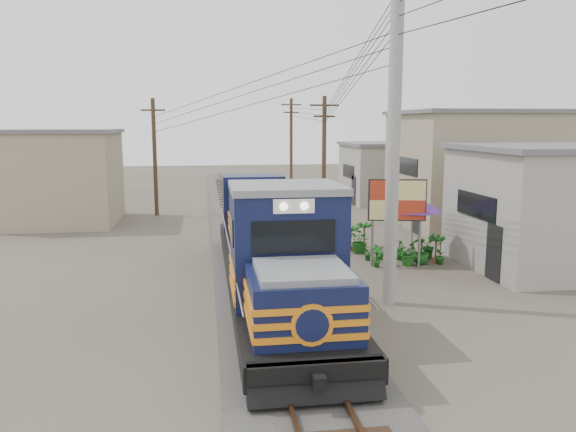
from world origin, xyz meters
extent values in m
plane|color=#473F35|center=(0.00, 0.00, 0.00)|extent=(120.00, 120.00, 0.00)
cube|color=#595651|center=(0.00, 10.00, 0.08)|extent=(3.60, 70.00, 0.16)
cube|color=#51331E|center=(-0.54, 10.00, 0.26)|extent=(0.08, 70.00, 0.12)
cube|color=#51331E|center=(0.54, 10.00, 0.26)|extent=(0.08, 70.00, 0.12)
cube|color=black|center=(0.00, 0.99, 0.76)|extent=(2.80, 15.47, 0.53)
cube|color=black|center=(0.00, -3.84, 0.47)|extent=(2.13, 3.09, 0.63)
cube|color=black|center=(0.00, 5.83, 0.47)|extent=(2.13, 3.09, 0.63)
cube|color=#0F1538|center=(0.00, -5.00, 1.58)|extent=(2.30, 2.32, 1.45)
cube|color=#0F1538|center=(0.00, -2.59, 2.35)|extent=(2.75, 2.51, 3.00)
cube|color=slate|center=(0.00, -2.59, 3.90)|extent=(2.80, 2.64, 0.17)
cube|color=black|center=(0.00, -3.85, 2.88)|extent=(1.96, 0.06, 0.77)
cube|color=white|center=(0.00, -3.86, 3.61)|extent=(0.97, 0.06, 0.34)
cube|color=#0F1538|center=(0.00, 3.41, 1.96)|extent=(2.19, 9.47, 2.22)
cube|color=slate|center=(0.00, 3.41, 3.12)|extent=(1.96, 9.47, 0.17)
cube|color=orange|center=(0.00, 0.99, 1.29)|extent=(2.84, 15.47, 0.14)
cube|color=orange|center=(0.00, 0.99, 1.58)|extent=(2.84, 15.47, 0.14)
cube|color=orange|center=(0.00, 0.99, 1.87)|extent=(2.84, 15.47, 0.14)
cylinder|color=#9E9B93|center=(3.50, -0.50, 5.00)|extent=(0.40, 0.40, 10.00)
cylinder|color=#4C3826|center=(4.50, 14.00, 3.50)|extent=(0.24, 0.24, 7.00)
cube|color=#4C3826|center=(4.50, 14.00, 6.50)|extent=(1.60, 0.10, 0.10)
cube|color=#4C3826|center=(4.50, 14.00, 5.90)|extent=(1.20, 0.10, 0.10)
cylinder|color=#4C3826|center=(4.80, 28.00, 3.75)|extent=(0.24, 0.24, 7.50)
cube|color=#4C3826|center=(4.80, 28.00, 7.00)|extent=(1.60, 0.10, 0.10)
cube|color=#4C3826|center=(4.80, 28.00, 6.40)|extent=(1.20, 0.10, 0.10)
cylinder|color=#4C3826|center=(-5.00, 18.00, 3.50)|extent=(0.24, 0.24, 7.00)
cube|color=#4C3826|center=(-5.00, 18.00, 6.50)|extent=(1.60, 0.10, 0.10)
cube|color=#4C3826|center=(-5.00, 18.00, 5.90)|extent=(1.20, 0.10, 0.10)
cube|color=gray|center=(11.50, 3.00, 2.25)|extent=(7.00, 6.00, 4.50)
cube|color=slate|center=(11.50, 3.00, 4.60)|extent=(7.35, 6.30, 0.20)
cube|color=black|center=(7.98, 3.00, 2.48)|extent=(0.05, 3.00, 0.90)
cube|color=gray|center=(12.50, 12.00, 3.00)|extent=(8.00, 7.00, 6.00)
cube|color=slate|center=(12.50, 12.00, 6.10)|extent=(8.40, 7.35, 0.20)
cube|color=black|center=(8.48, 12.00, 3.30)|extent=(0.05, 3.50, 0.90)
cube|color=gray|center=(11.00, 22.00, 2.00)|extent=(6.00, 6.00, 4.00)
cube|color=slate|center=(11.00, 22.00, 4.10)|extent=(6.30, 6.30, 0.20)
cube|color=black|center=(7.98, 22.00, 2.20)|extent=(0.05, 3.00, 0.90)
cube|color=gray|center=(-10.00, 16.00, 2.50)|extent=(6.00, 6.00, 5.00)
cube|color=slate|center=(-10.00, 16.00, 5.10)|extent=(6.30, 6.30, 0.20)
cube|color=black|center=(-13.02, 16.00, 2.75)|extent=(0.05, 3.00, 0.90)
cylinder|color=#99999E|center=(4.33, 4.06, 1.26)|extent=(0.10, 0.10, 2.51)
cylinder|color=#99999E|center=(6.11, 3.70, 1.26)|extent=(0.10, 0.10, 2.51)
cube|color=black|center=(5.22, 3.88, 2.61)|extent=(2.19, 0.55, 1.61)
cube|color=red|center=(5.22, 3.85, 2.61)|extent=(2.09, 0.49, 1.51)
cylinder|color=black|center=(6.16, 4.64, 0.05)|extent=(0.48, 0.48, 0.10)
cylinder|color=#99999E|center=(6.16, 4.64, 1.20)|extent=(0.05, 0.05, 2.41)
cone|color=#4F297C|center=(6.16, 4.64, 2.36)|extent=(2.60, 2.60, 0.60)
imported|color=black|center=(5.87, 6.61, 0.83)|extent=(0.72, 0.62, 1.67)
imported|color=#1A5919|center=(4.46, 3.89, 0.45)|extent=(0.50, 0.35, 0.90)
imported|color=#1A5919|center=(5.01, 4.03, 0.42)|extent=(0.52, 0.44, 0.85)
imported|color=#1A5919|center=(5.78, 4.03, 0.50)|extent=(1.09, 1.15, 1.00)
imported|color=#1A5919|center=(6.39, 4.12, 0.54)|extent=(0.62, 0.62, 1.09)
imported|color=#1A5919|center=(7.10, 4.00, 0.55)|extent=(0.67, 0.69, 1.09)
imported|color=#1A5919|center=(4.42, 4.99, 0.30)|extent=(0.42, 0.39, 0.60)
imported|color=#1A5919|center=(5.02, 5.15, 0.30)|extent=(0.72, 0.70, 0.60)
imported|color=#1A5919|center=(5.78, 4.96, 0.42)|extent=(0.55, 0.55, 0.84)
imported|color=#1A5919|center=(6.41, 5.25, 0.37)|extent=(0.35, 0.44, 0.73)
imported|color=#1A5919|center=(7.08, 5.07, 0.53)|extent=(0.75, 0.73, 1.06)
imported|color=#1A5919|center=(4.48, 6.28, 0.55)|extent=(1.18, 1.25, 1.10)
camera|label=1|loc=(-2.00, -16.52, 5.48)|focal=35.00mm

